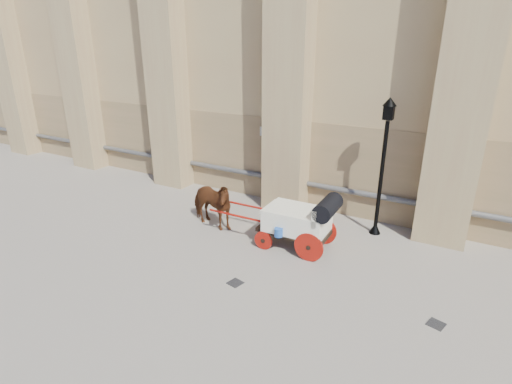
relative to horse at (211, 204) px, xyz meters
The scene contains 6 objects.
ground 2.64m from the horse, 23.82° to the right, with size 90.00×90.00×0.00m, color gray.
horse is the anchor object (origin of this frame).
carriage 2.98m from the horse, ahead, with size 3.75×1.35×1.63m.
street_lamp 5.21m from the horse, 24.64° to the left, with size 0.38×0.38×4.06m.
drain_grate_near 3.34m from the horse, 44.33° to the right, with size 0.32×0.32×0.01m, color black.
drain_grate_far 6.94m from the horse, 12.46° to the right, with size 0.32×0.32×0.01m, color black.
Camera 1 is at (4.51, -8.14, 5.48)m, focal length 28.00 mm.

